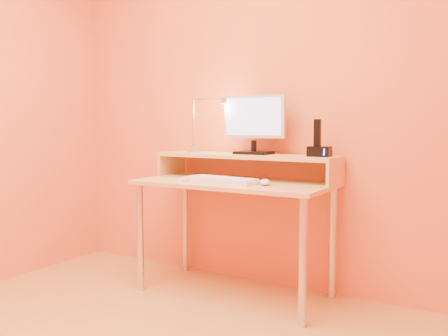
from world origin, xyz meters
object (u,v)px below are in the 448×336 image
Objects in this scene: monitor_panel at (255,117)px; keyboard at (223,181)px; remote_control at (186,180)px; mouse at (265,182)px; lamp_base at (194,150)px; phone_dock at (320,151)px.

keyboard is (-0.08, -0.26, -0.39)m from monitor_panel.
keyboard reaches higher than remote_control.
lamp_base is at bearing 137.60° from mouse.
monitor_panel is at bearing 103.94° from mouse.
lamp_base is 0.95× the size of mouse.
keyboard is at bearing 1.07° from remote_control.
mouse is at bearing -59.20° from monitor_panel.
monitor_panel reaches higher than mouse.
phone_dock is 1.24× the size of mouse.
monitor_panel is 3.97× the size of lamp_base.
phone_dock is 0.70× the size of remote_control.
lamp_base is at bearing 156.76° from keyboard.
lamp_base is 0.54× the size of remote_control.
remote_control is at bearing -159.63° from keyboard.
lamp_base is at bearing 103.51° from remote_control.
lamp_base is 0.77× the size of phone_dock.
phone_dock is 0.28× the size of keyboard.
monitor_panel reaches higher than phone_dock.
keyboard is at bearing 158.29° from mouse.
keyboard is at bearing -114.15° from monitor_panel.
phone_dock is 0.83m from remote_control.
keyboard is at bearing -158.34° from phone_dock.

